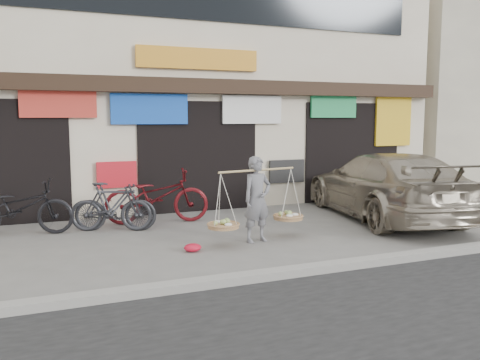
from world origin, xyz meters
name	(u,v)px	position (x,y,z in m)	size (l,w,h in m)	color
ground	(257,243)	(0.00, 0.00, 0.00)	(70.00, 70.00, 0.00)	slate
kerb	(313,269)	(0.00, -2.00, 0.06)	(70.00, 0.25, 0.12)	gray
shophouse_block	(167,78)	(0.00, 6.42, 3.45)	(14.00, 6.32, 7.00)	beige
street_vendor	(257,203)	(0.03, 0.08, 0.73)	(2.00, 0.81, 1.60)	slate
bike_0	(19,207)	(-4.07, 2.38, 0.55)	(0.73, 2.08, 1.09)	black
bike_1	(111,207)	(-2.35, 2.02, 0.50)	(0.47, 1.66, 1.00)	#2E2E33
bike_2	(157,196)	(-1.30, 2.46, 0.59)	(0.79, 2.25, 1.18)	#560E13
bike_3	(115,207)	(-2.26, 2.02, 0.50)	(0.47, 1.66, 1.00)	#2E2E33
suv	(385,185)	(3.66, 1.00, 0.76)	(3.05, 5.53, 1.52)	#A19682
red_bag	(193,248)	(-1.29, -0.15, 0.07)	(0.31, 0.25, 0.14)	red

